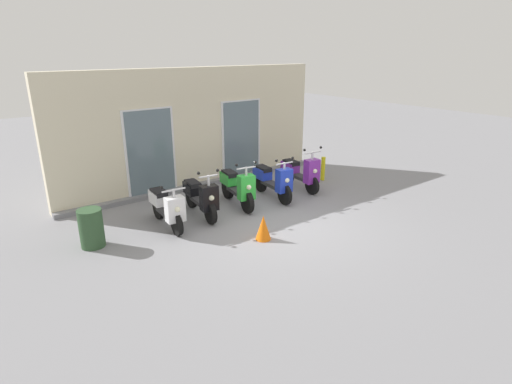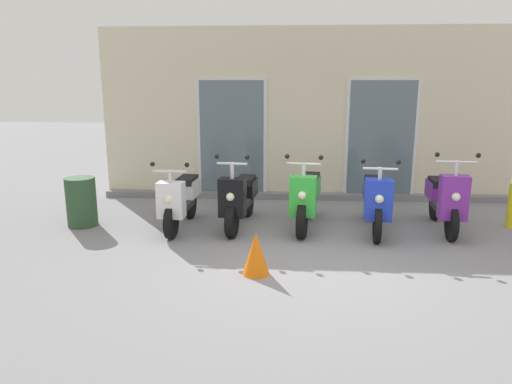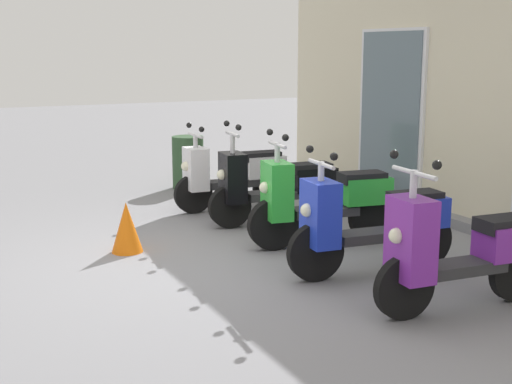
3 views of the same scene
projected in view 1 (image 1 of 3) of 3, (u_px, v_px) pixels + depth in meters
ground_plane at (274, 223)px, 9.25m from camera, size 40.00×40.00×0.00m
storefront_facade at (196, 131)px, 11.32m from camera, size 7.84×0.50×3.23m
scooter_white at (166, 207)px, 8.90m from camera, size 0.57×1.56×1.12m
scooter_black at (200, 197)px, 9.53m from camera, size 0.56×1.65×1.23m
scooter_green at (237, 187)px, 10.12m from camera, size 0.62×1.66×1.23m
scooter_blue at (273, 180)px, 10.61m from camera, size 0.55×1.68×1.19m
scooter_purple at (301, 172)px, 11.27m from camera, size 0.61×1.59×1.28m
curb_bollard at (323, 169)px, 12.11m from camera, size 0.12×0.12×0.70m
traffic_cone at (263, 228)px, 8.37m from camera, size 0.32×0.32×0.52m
trash_bin at (91, 228)px, 8.03m from camera, size 0.46×0.46×0.78m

